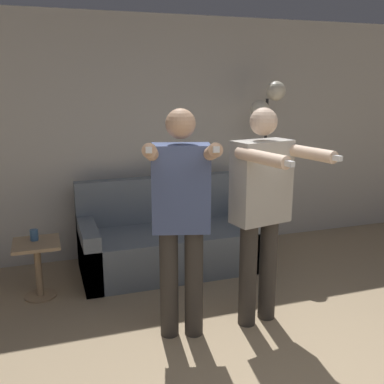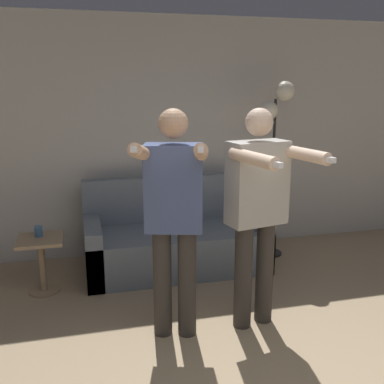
{
  "view_description": "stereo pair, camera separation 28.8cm",
  "coord_description": "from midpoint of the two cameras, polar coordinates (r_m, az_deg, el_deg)",
  "views": [
    {
      "loc": [
        -1.32,
        -1.7,
        1.89
      ],
      "look_at": [
        -0.1,
        1.9,
        0.97
      ],
      "focal_mm": 42.0,
      "sensor_mm": 36.0,
      "label": 1
    },
    {
      "loc": [
        -1.04,
        -1.79,
        1.89
      ],
      "look_at": [
        -0.1,
        1.9,
        0.97
      ],
      "focal_mm": 42.0,
      "sensor_mm": 36.0,
      "label": 2
    }
  ],
  "objects": [
    {
      "name": "wall_back",
      "position": [
        5.05,
        -0.73,
        6.93
      ],
      "size": [
        10.0,
        0.05,
        2.6
      ],
      "color": "beige",
      "rests_on": "ground_plane"
    },
    {
      "name": "couch",
      "position": [
        4.72,
        -0.39,
        -6.23
      ],
      "size": [
        1.84,
        0.85,
        0.91
      ],
      "color": "slate",
      "rests_on": "ground_plane"
    },
    {
      "name": "person_left",
      "position": [
        3.23,
        0.23,
        -2.36
      ],
      "size": [
        0.6,
        0.75,
        1.72
      ],
      "rotation": [
        0.0,
        0.0,
        -0.28
      ],
      "color": "#38332D",
      "rests_on": "ground_plane"
    },
    {
      "name": "person_right",
      "position": [
        3.45,
        10.74,
        -1.6
      ],
      "size": [
        0.61,
        0.75,
        1.72
      ],
      "rotation": [
        0.0,
        0.0,
        0.2
      ],
      "color": "#38332D",
      "rests_on": "ground_plane"
    },
    {
      "name": "cat",
      "position": [
        4.86,
        0.5,
        3.09
      ],
      "size": [
        0.41,
        0.12,
        0.19
      ],
      "color": "#B7AD9E",
      "rests_on": "couch"
    },
    {
      "name": "floor_lamp",
      "position": [
        4.93,
        12.24,
        9.01
      ],
      "size": [
        0.39,
        0.28,
        1.91
      ],
      "color": "black",
      "rests_on": "ground_plane"
    },
    {
      "name": "side_table",
      "position": [
        4.32,
        -16.79,
        -7.59
      ],
      "size": [
        0.4,
        0.4,
        0.52
      ],
      "color": "#A38460",
      "rests_on": "ground_plane"
    },
    {
      "name": "cup",
      "position": [
        4.31,
        -17.12,
        -4.8
      ],
      "size": [
        0.07,
        0.07,
        0.1
      ],
      "color": "#3D6693",
      "rests_on": "side_table"
    }
  ]
}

